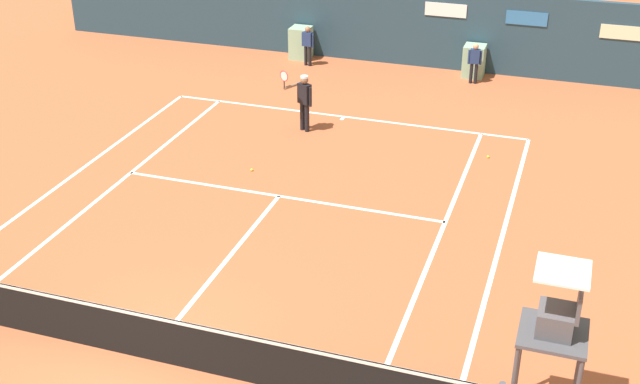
% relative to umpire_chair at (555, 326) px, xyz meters
% --- Properties ---
extents(ground_plane, '(80.00, 80.00, 0.01)m').
position_rel_umpire_chair_xyz_m(ground_plane, '(-6.61, -0.01, -1.82)').
color(ground_plane, '#B25633').
extents(tennis_net, '(12.10, 0.10, 1.07)m').
position_rel_umpire_chair_xyz_m(tennis_net, '(-6.61, -0.59, -1.31)').
color(tennis_net, '#4C4C51').
rests_on(tennis_net, ground_plane).
extents(sponsor_back_wall, '(25.00, 1.02, 2.66)m').
position_rel_umpire_chair_xyz_m(sponsor_back_wall, '(-6.60, 16.38, -0.54)').
color(sponsor_back_wall, '#233D4C').
rests_on(sponsor_back_wall, ground_plane).
extents(umpire_chair, '(1.00, 1.00, 2.80)m').
position_rel_umpire_chair_xyz_m(umpire_chair, '(0.00, 0.00, 0.00)').
color(umpire_chair, '#47474C').
rests_on(umpire_chair, ground_plane).
extents(player_on_baseline, '(0.83, 0.65, 1.84)m').
position_rel_umpire_chair_xyz_m(player_on_baseline, '(-7.38, 9.76, -0.85)').
color(player_on_baseline, black).
rests_on(player_on_baseline, ground_plane).
extents(ball_kid_centre_post, '(0.45, 0.22, 1.36)m').
position_rel_umpire_chair_xyz_m(ball_kid_centre_post, '(-9.15, 15.18, -1.04)').
color(ball_kid_centre_post, black).
rests_on(ball_kid_centre_post, ground_plane).
extents(ball_kid_right_post, '(0.44, 0.19, 1.32)m').
position_rel_umpire_chair_xyz_m(ball_kid_right_post, '(-3.50, 15.18, -1.06)').
color(ball_kid_right_post, black).
rests_on(ball_kid_right_post, ground_plane).
extents(tennis_ball_by_sideline, '(0.07, 0.07, 0.07)m').
position_rel_umpire_chair_xyz_m(tennis_ball_by_sideline, '(-7.75, 6.88, -1.79)').
color(tennis_ball_by_sideline, '#CCE033').
rests_on(tennis_ball_by_sideline, ground_plane).
extents(tennis_ball_near_service_line, '(0.07, 0.07, 0.07)m').
position_rel_umpire_chair_xyz_m(tennis_ball_near_service_line, '(-2.19, 9.57, -1.79)').
color(tennis_ball_near_service_line, '#CCE033').
rests_on(tennis_ball_near_service_line, ground_plane).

